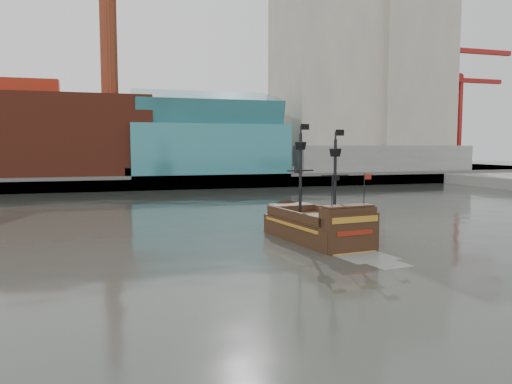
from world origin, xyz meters
name	(u,v)px	position (x,y,z in m)	size (l,w,h in m)	color
ground	(277,277)	(0.00, 0.00, 0.00)	(400.00, 400.00, 0.00)	#262924
promenade_far	(146,175)	(0.00, 92.00, 1.00)	(220.00, 60.00, 2.00)	slate
seawall	(160,183)	(0.00, 62.50, 1.30)	(220.00, 1.00, 2.60)	#4C4C49
skyline	(171,70)	(5.21, 84.56, 24.55)	(149.00, 45.00, 62.00)	#756146
crane_a	(456,103)	(78.63, 82.00, 19.11)	(22.50, 4.00, 32.25)	slate
crane_b	(460,119)	(88.23, 92.00, 15.57)	(19.10, 4.00, 26.25)	slate
pirate_ship	(317,230)	(6.98, 9.79, 0.94)	(5.80, 14.29, 10.39)	black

